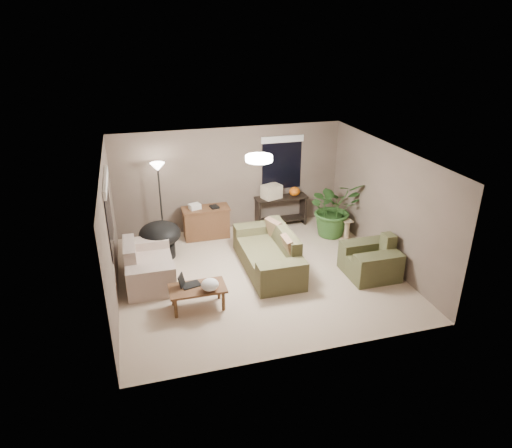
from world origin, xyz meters
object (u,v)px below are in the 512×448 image
object	(u,v)px
loveseat	(148,266)
houseplant	(333,214)
coffee_table	(198,290)
main_sofa	(270,255)
armchair	(371,261)
desk	(206,222)
floor_lamp	(158,177)
cat_scratching_post	(347,231)
papasan_chair	(160,237)
console_table	(281,209)

from	to	relation	value
loveseat	houseplant	bearing A→B (deg)	12.26
coffee_table	houseplant	bearing A→B (deg)	31.28
main_sofa	houseplant	xyz separation A→B (m)	(1.94, 1.15, 0.24)
armchair	desk	size ratio (longest dim) A/B	0.91
desk	houseplant	bearing A→B (deg)	-13.20
floor_lamp	cat_scratching_post	xyz separation A→B (m)	(4.15, -1.04, -1.38)
houseplant	floor_lamp	bearing A→B (deg)	170.17
main_sofa	coffee_table	xyz separation A→B (m)	(-1.66, -1.04, 0.06)
coffee_table	papasan_chair	bearing A→B (deg)	101.96
papasan_chair	main_sofa	bearing A→B (deg)	-27.82
loveseat	console_table	size ratio (longest dim) A/B	1.23
loveseat	houseplant	distance (m)	4.51
coffee_table	armchair	bearing A→B (deg)	3.75
coffee_table	desk	size ratio (longest dim) A/B	0.91
console_table	papasan_chair	bearing A→B (deg)	-163.10
desk	floor_lamp	bearing A→B (deg)	-179.71
armchair	coffee_table	xyz separation A→B (m)	(-3.55, -0.23, 0.06)
armchair	main_sofa	bearing A→B (deg)	156.72
coffee_table	papasan_chair	xyz separation A→B (m)	(-0.46, 2.16, 0.11)
console_table	houseplant	xyz separation A→B (m)	(1.01, -0.90, 0.10)
main_sofa	floor_lamp	world-z (taller)	floor_lamp
armchair	papasan_chair	xyz separation A→B (m)	(-4.00, 1.93, 0.17)
loveseat	desk	world-z (taller)	loveseat
main_sofa	papasan_chair	bearing A→B (deg)	152.18
floor_lamp	coffee_table	bearing A→B (deg)	-83.19
main_sofa	loveseat	size ratio (longest dim) A/B	1.37
papasan_chair	cat_scratching_post	bearing A→B (deg)	-4.42
houseplant	main_sofa	bearing A→B (deg)	-149.45
armchair	cat_scratching_post	size ratio (longest dim) A/B	2.00
papasan_chair	cat_scratching_post	xyz separation A→B (m)	(4.26, -0.33, -0.25)
loveseat	console_table	bearing A→B (deg)	28.67
desk	papasan_chair	size ratio (longest dim) A/B	1.11
loveseat	coffee_table	xyz separation A→B (m)	(0.80, -1.23, 0.06)
main_sofa	console_table	world-z (taller)	main_sofa
armchair	cat_scratching_post	xyz separation A→B (m)	(0.26, 1.60, -0.08)
coffee_table	console_table	distance (m)	4.03
coffee_table	cat_scratching_post	world-z (taller)	cat_scratching_post
main_sofa	armchair	distance (m)	2.05
armchair	console_table	xyz separation A→B (m)	(-0.95, 2.86, 0.14)
houseplant	cat_scratching_post	world-z (taller)	houseplant
armchair	cat_scratching_post	distance (m)	1.62
console_table	main_sofa	bearing A→B (deg)	-114.50
armchair	desk	distance (m)	3.91
armchair	desk	bearing A→B (deg)	137.39
loveseat	coffee_table	world-z (taller)	loveseat
main_sofa	cat_scratching_post	xyz separation A→B (m)	(2.14, 0.79, -0.08)
loveseat	console_table	xyz separation A→B (m)	(3.39, 1.85, 0.14)
loveseat	coffee_table	size ratio (longest dim) A/B	1.60
armchair	houseplant	distance (m)	1.97
console_table	houseplant	world-z (taller)	houseplant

